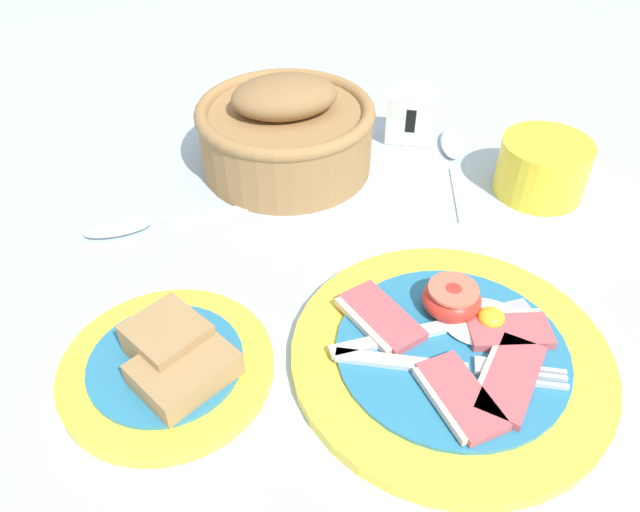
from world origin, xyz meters
name	(u,v)px	position (x,y,z in m)	size (l,w,h in m)	color
ground_plane	(363,375)	(0.00, 0.00, 0.00)	(3.00, 3.00, 0.00)	#A3BCD1
breakfast_plate	(453,350)	(0.07, 0.02, 0.01)	(0.27, 0.27, 0.04)	yellow
bread_plate	(169,364)	(-0.16, -0.01, 0.01)	(0.18, 0.18, 0.05)	yellow
sugar_cup	(543,166)	(0.19, 0.28, 0.03)	(0.10, 0.10, 0.06)	yellow
bread_basket	(286,130)	(-0.10, 0.31, 0.05)	(0.21, 0.21, 0.11)	olive
number_card	(411,119)	(0.05, 0.37, 0.04)	(0.06, 0.05, 0.07)	white
teaspoon_by_saucer	(453,156)	(0.10, 0.34, 0.01)	(0.03, 0.19, 0.01)	silver
teaspoon_near_cup	(144,224)	(-0.24, 0.18, 0.01)	(0.19, 0.09, 0.01)	silver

